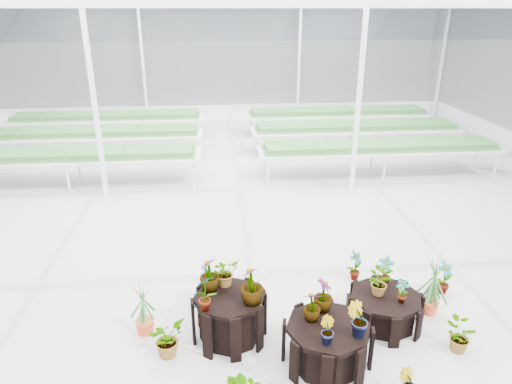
{
  "coord_description": "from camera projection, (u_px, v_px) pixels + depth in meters",
  "views": [
    {
      "loc": [
        -0.35,
        -6.37,
        4.2
      ],
      "look_at": [
        0.3,
        0.78,
        1.3
      ],
      "focal_mm": 32.0,
      "sensor_mm": 36.0,
      "label": 1
    }
  ],
  "objects": [
    {
      "name": "greenhouse_shell",
      "position": [
        240.0,
        152.0,
        6.64
      ],
      "size": [
        18.0,
        24.0,
        4.5
      ],
      "primitive_type": null,
      "color": "white",
      "rests_on": "ground"
    },
    {
      "name": "plinth_low",
      "position": [
        384.0,
        309.0,
        6.47
      ],
      "size": [
        1.1,
        1.1,
        0.46
      ],
      "primitive_type": "cylinder",
      "rotation": [
        0.0,
        0.0,
        -0.07
      ],
      "color": "black",
      "rests_on": "ground"
    },
    {
      "name": "nursery_plants",
      "position": [
        289.0,
        315.0,
        5.94
      ],
      "size": [
        4.93,
        3.15,
        1.21
      ],
      "color": "#30632C",
      "rests_on": "ground"
    },
    {
      "name": "nursery_benches",
      "position": [
        227.0,
        141.0,
        13.98
      ],
      "size": [
        16.0,
        7.0,
        0.84
      ],
      "primitive_type": null,
      "color": "silver",
      "rests_on": "ground"
    },
    {
      "name": "steel_frame",
      "position": [
        240.0,
        152.0,
        6.64
      ],
      "size": [
        18.0,
        24.0,
        4.5
      ],
      "primitive_type": null,
      "color": "silver",
      "rests_on": "ground"
    },
    {
      "name": "plinth_mid",
      "position": [
        327.0,
        344.0,
        5.71
      ],
      "size": [
        1.31,
        1.31,
        0.57
      ],
      "primitive_type": "cylinder",
      "rotation": [
        0.0,
        0.0,
        -0.24
      ],
      "color": "black",
      "rests_on": "ground"
    },
    {
      "name": "ground_plane",
      "position": [
        242.0,
        284.0,
        7.49
      ],
      "size": [
        24.0,
        24.0,
        0.0
      ],
      "primitive_type": "plane",
      "color": "gray",
      "rests_on": "ground"
    },
    {
      "name": "plinth_tall",
      "position": [
        229.0,
        317.0,
        6.15
      ],
      "size": [
        1.09,
        1.09,
        0.66
      ],
      "primitive_type": "cylinder",
      "rotation": [
        0.0,
        0.0,
        0.13
      ],
      "color": "black",
      "rests_on": "ground"
    }
  ]
}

